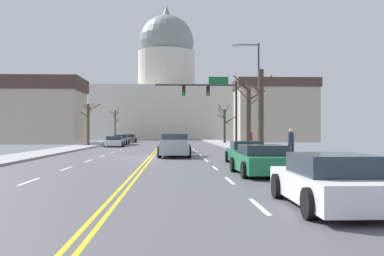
# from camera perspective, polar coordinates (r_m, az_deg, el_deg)

# --- Properties ---
(ground) EXTENTS (20.00, 180.00, 0.20)m
(ground) POSITION_cam_1_polar(r_m,az_deg,el_deg) (28.88, -5.53, -3.88)
(ground) COLOR #4E4E53
(signal_gantry) EXTENTS (7.91, 0.41, 6.87)m
(signal_gantry) POSITION_cam_1_polar(r_m,az_deg,el_deg) (41.25, 2.89, 4.09)
(signal_gantry) COLOR #28282D
(signal_gantry) RESTS_ON ground
(street_lamp_right) EXTENTS (2.18, 0.24, 8.53)m
(street_lamp_right) POSITION_cam_1_polar(r_m,az_deg,el_deg) (33.92, 8.45, 5.28)
(street_lamp_right) COLOR #333338
(street_lamp_right) RESTS_ON ground
(capitol_building) EXTENTS (32.06, 20.22, 31.24)m
(capitol_building) POSITION_cam_1_polar(r_m,az_deg,el_deg) (100.05, -3.42, 4.45)
(capitol_building) COLOR beige
(capitol_building) RESTS_ON ground
(sedan_near_00) EXTENTS (2.15, 4.34, 1.26)m
(sedan_near_00) POSITION_cam_1_polar(r_m,az_deg,el_deg) (36.05, -2.34, -2.29)
(sedan_near_00) COLOR #6B6056
(sedan_near_00) RESTS_ON ground
(pickup_truck_near_01) EXTENTS (2.26, 5.32, 1.57)m
(pickup_truck_near_01) POSITION_cam_1_polar(r_m,az_deg,el_deg) (29.72, -2.34, -2.44)
(pickup_truck_near_01) COLOR #ADB2B7
(pickup_truck_near_01) RESTS_ON ground
(sedan_near_02) EXTENTS (2.03, 4.32, 1.24)m
(sedan_near_02) POSITION_cam_1_polar(r_m,az_deg,el_deg) (23.13, 7.22, -3.35)
(sedan_near_02) COLOR #1E7247
(sedan_near_02) RESTS_ON ground
(sedan_near_03) EXTENTS (2.12, 4.25, 1.20)m
(sedan_near_03) POSITION_cam_1_polar(r_m,az_deg,el_deg) (17.42, 9.22, -4.29)
(sedan_near_03) COLOR #1E7247
(sedan_near_03) RESTS_ON ground
(sedan_near_04) EXTENTS (2.08, 4.42, 1.23)m
(sedan_near_04) POSITION_cam_1_polar(r_m,az_deg,el_deg) (10.39, 18.05, -6.87)
(sedan_near_04) COLOR silver
(sedan_near_04) RESTS_ON ground
(sedan_oncoming_00) EXTENTS (2.21, 4.31, 1.19)m
(sedan_oncoming_00) POSITION_cam_1_polar(r_m,az_deg,el_deg) (49.35, -10.31, -1.81)
(sedan_oncoming_00) COLOR silver
(sedan_oncoming_00) RESTS_ON ground
(sedan_oncoming_01) EXTENTS (2.01, 4.26, 1.28)m
(sedan_oncoming_01) POSITION_cam_1_polar(r_m,az_deg,el_deg) (57.41, -9.46, -1.59)
(sedan_oncoming_01) COLOR #9EA3A8
(sedan_oncoming_01) RESTS_ON ground
(sedan_oncoming_02) EXTENTS (2.17, 4.58, 1.27)m
(sedan_oncoming_02) POSITION_cam_1_polar(r_m,az_deg,el_deg) (68.74, -8.34, -1.40)
(sedan_oncoming_02) COLOR #6B6056
(sedan_oncoming_02) RESTS_ON ground
(flank_building_00) EXTENTS (14.01, 8.40, 9.27)m
(flank_building_00) POSITION_cam_1_polar(r_m,az_deg,el_deg) (64.34, -20.42, 2.21)
(flank_building_00) COLOR #B2A38E
(flank_building_00) RESTS_ON ground
(flank_building_01) EXTENTS (13.39, 8.11, 10.38)m
(flank_building_01) POSITION_cam_1_polar(r_m,az_deg,el_deg) (73.02, 10.99, 2.30)
(flank_building_01) COLOR #B2A38E
(flank_building_01) RESTS_ON ground
(bare_tree_00) EXTENTS (2.53, 1.80, 6.44)m
(bare_tree_00) POSITION_cam_1_polar(r_m,az_deg,el_deg) (36.41, 7.52, 1.80)
(bare_tree_00) COLOR #423328
(bare_tree_00) RESTS_ON ground
(bare_tree_01) EXTENTS (1.62, 1.56, 5.71)m
(bare_tree_01) POSITION_cam_1_polar(r_m,az_deg,el_deg) (78.51, -10.21, 0.55)
(bare_tree_01) COLOR #4C3D2D
(bare_tree_01) RESTS_ON ground
(bare_tree_02) EXTENTS (2.76, 2.03, 5.53)m
(bare_tree_02) POSITION_cam_1_polar(r_m,az_deg,el_deg) (59.85, 4.38, 0.55)
(bare_tree_02) COLOR #423328
(bare_tree_02) RESTS_ON ground
(bare_tree_03) EXTENTS (2.40, 1.53, 4.96)m
(bare_tree_03) POSITION_cam_1_polar(r_m,az_deg,el_deg) (50.74, -13.67, 0.65)
(bare_tree_03) COLOR #4C3D2D
(bare_tree_03) RESTS_ON ground
(bare_tree_04) EXTENTS (1.84, 1.76, 6.13)m
(bare_tree_04) POSITION_cam_1_polar(r_m,az_deg,el_deg) (31.53, 9.15, 2.42)
(bare_tree_04) COLOR #423328
(bare_tree_04) RESTS_ON ground
(pedestrian_00) EXTENTS (0.35, 0.34, 1.71)m
(pedestrian_00) POSITION_cam_1_polar(r_m,az_deg,el_deg) (39.11, 7.82, -1.41)
(pedestrian_00) COLOR #4C4238
(pedestrian_00) RESTS_ON ground
(pedestrian_01) EXTENTS (0.35, 0.34, 1.76)m
(pedestrian_01) POSITION_cam_1_polar(r_m,az_deg,el_deg) (25.98, 13.06, -1.83)
(pedestrian_01) COLOR black
(pedestrian_01) RESTS_ON ground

